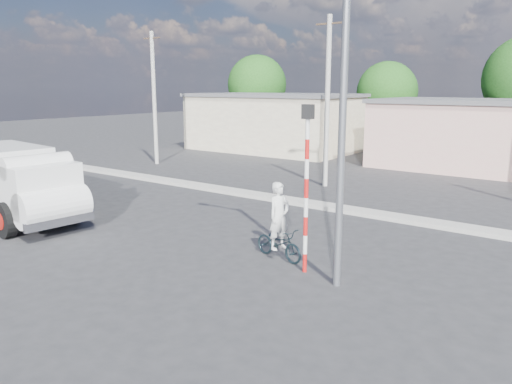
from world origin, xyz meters
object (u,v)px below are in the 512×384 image
Objects in this scene: traffic_pole at (307,175)px; bicycle at (279,243)px; truck at (17,182)px; streetlight at (338,79)px; cyclist at (279,226)px.

bicycle is at bearing 158.65° from traffic_pole.
truck is 1.51× the size of traffic_pole.
streetlight reaches higher than traffic_pole.
truck is 10.00m from bicycle.
streetlight is (2.06, -0.74, 4.51)m from bicycle.
traffic_pole is (1.12, -0.44, 1.64)m from cyclist.
bicycle is 0.19× the size of streetlight.
truck reaches higher than bicycle.
streetlight is at bearing -97.57° from bicycle.
bicycle is at bearing 160.28° from streetlight.
traffic_pole is at bearing -99.20° from cyclist.
bicycle is at bearing 19.26° from truck.
cyclist reaches higher than bicycle.
traffic_pole is at bearing 15.68° from truck.
bicycle is 2.45m from traffic_pole.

